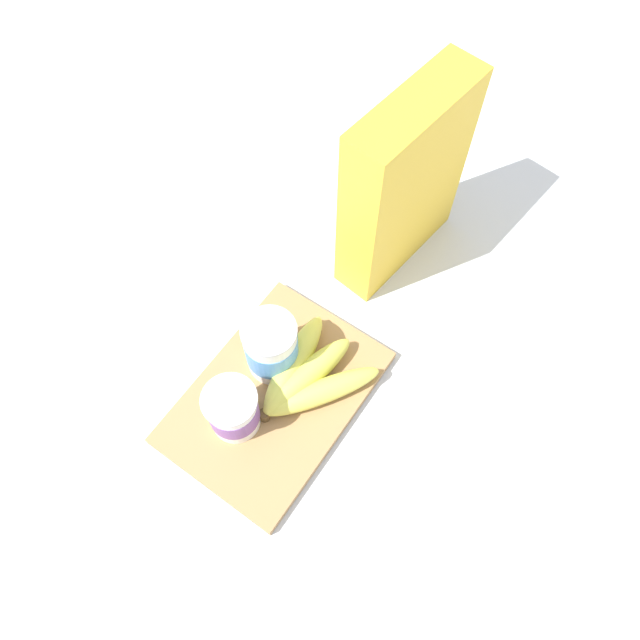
# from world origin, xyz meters

# --- Properties ---
(ground_plane) EXTENTS (2.40, 2.40, 0.00)m
(ground_plane) POSITION_xyz_m (0.00, 0.00, 0.00)
(ground_plane) COLOR silver
(cutting_board) EXTENTS (0.29, 0.20, 0.02)m
(cutting_board) POSITION_xyz_m (0.00, 0.00, 0.01)
(cutting_board) COLOR #A37A4C
(cutting_board) RESTS_ON ground_plane
(cereal_box) EXTENTS (0.21, 0.09, 0.29)m
(cereal_box) POSITION_xyz_m (0.30, 0.00, 0.15)
(cereal_box) COLOR yellow
(cereal_box) RESTS_ON ground_plane
(yogurt_cup_front) EXTENTS (0.07, 0.07, 0.08)m
(yogurt_cup_front) POSITION_xyz_m (-0.06, 0.02, 0.06)
(yogurt_cup_front) COLOR white
(yogurt_cup_front) RESTS_ON cutting_board
(yogurt_cup_back) EXTENTS (0.07, 0.07, 0.10)m
(yogurt_cup_back) POSITION_xyz_m (0.04, 0.03, 0.06)
(yogurt_cup_back) COLOR white
(yogurt_cup_back) RESTS_ON cutting_board
(banana_bunch) EXTENTS (0.17, 0.14, 0.04)m
(banana_bunch) POSITION_xyz_m (0.04, -0.02, 0.03)
(banana_bunch) COLOR #DBD750
(banana_bunch) RESTS_ON cutting_board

